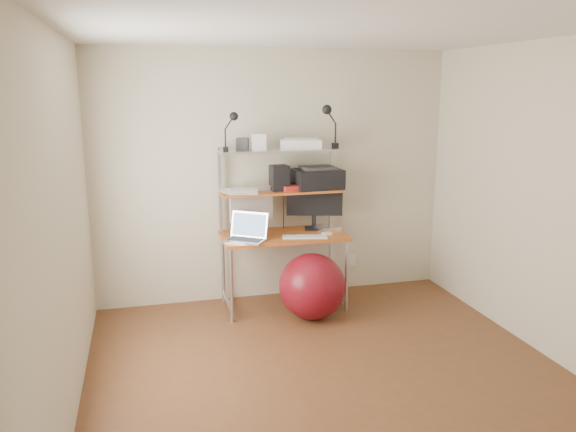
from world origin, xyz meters
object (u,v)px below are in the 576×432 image
(monitor_silver, at_px, (251,207))
(printer, at_px, (318,178))
(monitor_black, at_px, (315,201))
(exercise_ball, at_px, (312,286))
(laptop, at_px, (247,234))

(monitor_silver, height_order, printer, printer)
(monitor_silver, xyz_separation_m, monitor_black, (0.64, 0.02, 0.02))
(monitor_silver, xyz_separation_m, printer, (0.67, 0.02, 0.25))
(monitor_silver, relative_size, exercise_ball, 0.79)
(monitor_black, xyz_separation_m, printer, (0.03, -0.00, 0.23))
(monitor_black, distance_m, printer, 0.24)
(monitor_silver, distance_m, exercise_ball, 0.96)
(monitor_silver, bearing_deg, laptop, -123.82)
(printer, bearing_deg, exercise_ball, -115.87)
(monitor_silver, height_order, monitor_black, monitor_black)
(monitor_silver, height_order, laptop, monitor_silver)
(monitor_black, bearing_deg, monitor_silver, -162.41)
(monitor_silver, distance_m, laptop, 0.32)
(monitor_silver, height_order, exercise_ball, monitor_silver)
(laptop, relative_size, printer, 0.95)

